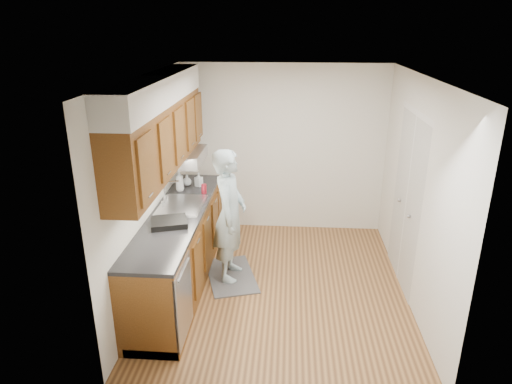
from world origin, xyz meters
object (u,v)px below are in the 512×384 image
(soap_bottle_b, at_px, (199,179))
(dish_rack, at_px, (169,222))
(soap_bottle_c, at_px, (187,180))
(soda_can, at_px, (204,189))
(soap_bottle_a, at_px, (180,180))
(person, at_px, (230,207))

(soap_bottle_b, relative_size, dish_rack, 0.49)
(soap_bottle_c, distance_m, soda_can, 0.40)
(soap_bottle_b, distance_m, dish_rack, 1.28)
(soap_bottle_a, xyz_separation_m, soda_can, (0.33, -0.08, -0.08))
(person, bearing_deg, soda_can, 44.07)
(soap_bottle_a, distance_m, soda_can, 0.35)
(person, xyz_separation_m, soap_bottle_a, (-0.73, 0.54, 0.13))
(soda_can, height_order, dish_rack, soda_can)
(soap_bottle_b, distance_m, soap_bottle_c, 0.17)
(soap_bottle_a, relative_size, soap_bottle_c, 1.82)
(person, relative_size, dish_rack, 4.84)
(soap_bottle_c, bearing_deg, soap_bottle_a, -103.56)
(soap_bottle_c, relative_size, soda_can, 1.25)
(soap_bottle_b, bearing_deg, soda_can, -66.35)
(person, height_order, dish_rack, person)
(soap_bottle_c, bearing_deg, dish_rack, -86.49)
(person, relative_size, soda_can, 14.99)
(soap_bottle_a, xyz_separation_m, dish_rack, (0.13, -1.08, -0.11))
(person, distance_m, soap_bottle_a, 0.92)
(dish_rack, bearing_deg, person, 24.57)
(soap_bottle_a, xyz_separation_m, soap_bottle_b, (0.21, 0.19, -0.05))
(soda_can, bearing_deg, soap_bottle_c, 134.82)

